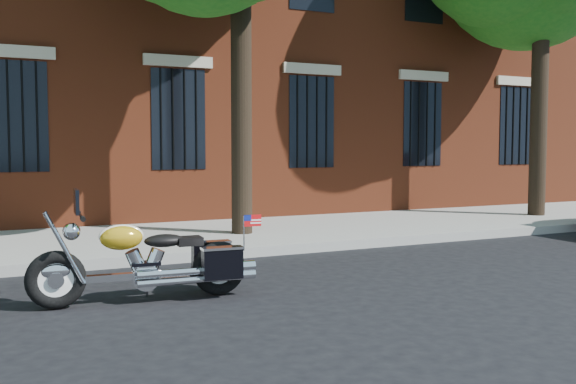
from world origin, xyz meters
name	(u,v)px	position (x,y,z in m)	size (l,w,h in m)	color
ground	(288,273)	(0.00, 0.00, 0.00)	(120.00, 120.00, 0.00)	black
curb	(248,252)	(0.00, 1.38, 0.07)	(40.00, 0.16, 0.15)	gray
sidewalk	(208,236)	(0.00, 3.26, 0.07)	(40.00, 3.60, 0.15)	gray
motorcycle	(153,263)	(-1.96, -0.75, 0.41)	(2.39, 0.77, 1.22)	black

